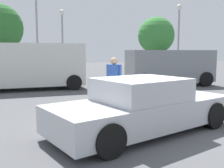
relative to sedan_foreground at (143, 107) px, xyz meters
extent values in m
plane|color=#515154|center=(0.30, 0.26, -0.59)|extent=(80.00, 80.00, 0.00)
cube|color=#B7BABF|center=(0.02, 0.01, -0.13)|extent=(4.84, 2.78, 0.59)
cube|color=#B7BABF|center=(-0.07, -0.02, 0.43)|extent=(2.24, 2.02, 0.52)
cube|color=slate|center=(0.81, 0.20, 0.43)|extent=(0.41, 1.45, 0.43)
cube|color=slate|center=(-0.95, -0.24, 0.43)|extent=(0.41, 1.45, 0.43)
cylinder|color=black|center=(1.36, 1.18, -0.27)|extent=(0.67, 0.37, 0.64)
cylinder|color=black|center=(1.75, -0.41, -0.27)|extent=(0.67, 0.37, 0.64)
cylinder|color=black|center=(-1.70, 0.43, -0.27)|extent=(0.67, 0.37, 0.64)
cylinder|color=black|center=(-1.31, -1.17, -0.27)|extent=(0.67, 0.37, 0.64)
cube|color=silver|center=(-1.89, 8.32, 0.67)|extent=(5.40, 2.31, 2.07)
cylinder|color=black|center=(0.10, 7.25, -0.21)|extent=(0.77, 0.29, 0.76)
cylinder|color=black|center=(0.20, 9.18, -0.21)|extent=(0.77, 0.29, 0.76)
cube|color=gray|center=(5.54, 7.07, 0.52)|extent=(4.94, 2.64, 1.74)
cube|color=slate|center=(3.27, 7.44, 0.91)|extent=(0.31, 1.62, 0.70)
cylinder|color=black|center=(3.68, 6.45, -0.19)|extent=(0.83, 0.37, 0.80)
cylinder|color=black|center=(3.97, 8.25, -0.19)|extent=(0.83, 0.37, 0.80)
cylinder|color=black|center=(7.12, 5.89, -0.19)|extent=(0.83, 0.37, 0.80)
cylinder|color=black|center=(7.41, 7.69, -0.19)|extent=(0.83, 0.37, 0.80)
cylinder|color=gray|center=(0.32, 2.77, -0.16)|extent=(0.13, 0.13, 0.85)
cylinder|color=gray|center=(0.43, 2.63, -0.16)|extent=(0.13, 0.13, 0.85)
cube|color=#3359B2|center=(0.37, 2.70, 0.57)|extent=(0.43, 0.46, 0.61)
cylinder|color=#3359B2|center=(0.23, 2.89, 0.52)|extent=(0.09, 0.09, 0.71)
cylinder|color=#3359B2|center=(0.52, 2.51, 0.52)|extent=(0.09, 0.09, 0.71)
sphere|color=tan|center=(0.37, 2.70, 0.99)|extent=(0.23, 0.23, 0.23)
cylinder|color=gray|center=(10.10, 12.52, 2.08)|extent=(0.14, 0.14, 5.34)
sphere|color=silver|center=(10.10, 12.52, 4.89)|extent=(0.44, 0.44, 0.44)
cylinder|color=gray|center=(1.55, 17.12, 1.96)|extent=(0.14, 0.14, 5.10)
sphere|color=silver|center=(1.55, 17.12, 4.64)|extent=(0.44, 0.44, 0.44)
cylinder|color=gray|center=(-0.84, 14.24, 2.80)|extent=(0.14, 0.14, 6.77)
cylinder|color=brown|center=(12.41, 19.73, 0.53)|extent=(0.32, 0.32, 2.22)
sphere|color=#387F38|center=(12.41, 19.73, 3.14)|extent=(4.01, 4.01, 4.01)
cylinder|color=brown|center=(-3.51, 20.25, 0.63)|extent=(0.32, 0.32, 2.44)
camera|label=1|loc=(-2.90, -5.25, 1.27)|focal=41.53mm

